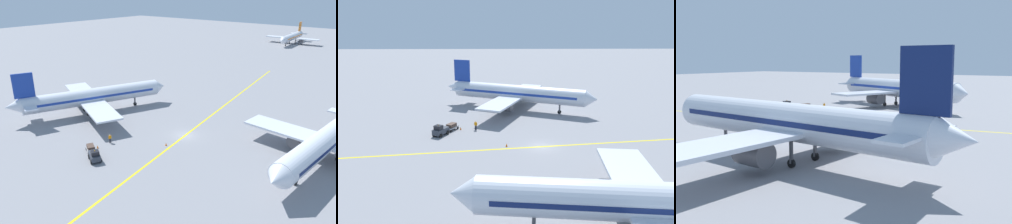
{
  "view_description": "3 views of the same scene",
  "coord_description": "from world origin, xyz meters",
  "views": [
    {
      "loc": [
        32.89,
        -46.06,
        26.38
      ],
      "look_at": [
        -3.15,
        -1.33,
        4.41
      ],
      "focal_mm": 35.0,
      "sensor_mm": 36.0,
      "label": 1
    },
    {
      "loc": [
        48.42,
        -6.69,
        18.99
      ],
      "look_at": [
        -5.01,
        -5.62,
        4.37
      ],
      "focal_mm": 35.0,
      "sensor_mm": 36.0,
      "label": 2
    },
    {
      "loc": [
        51.73,
        29.3,
        9.58
      ],
      "look_at": [
        4.67,
        1.19,
        2.28
      ],
      "focal_mm": 42.0,
      "sensor_mm": 36.0,
      "label": 3
    }
  ],
  "objects": [
    {
      "name": "airplane_distant_taxiing",
      "position": [
        -22.34,
        120.43,
        3.34
      ],
      "size": [
        25.41,
        31.97,
        9.54
      ],
      "color": "silver",
      "rests_on": "ground"
    },
    {
      "name": "ground_crew_worker",
      "position": [
        -8.7,
        -11.1,
        0.91
      ],
      "size": [
        0.34,
        0.54,
        1.68
      ],
      "color": "#23232D",
      "rests_on": "ground"
    },
    {
      "name": "airplane_adjacent_stand",
      "position": [
        23.1,
        6.4,
        3.71
      ],
      "size": [
        28.4,
        35.54,
        10.6
      ],
      "color": "silver",
      "rests_on": "ground"
    },
    {
      "name": "baggage_tug_dark",
      "position": [
        -5.74,
        -17.03,
        0.9
      ],
      "size": [
        3.35,
        2.78,
        2.11
      ],
      "color": "#333842",
      "rests_on": "ground"
    },
    {
      "name": "traffic_cone_near_nose",
      "position": [
        -0.14,
        -5.63,
        0.28
      ],
      "size": [
        0.32,
        0.32,
        0.55
      ],
      "primitive_type": "cone",
      "color": "orange",
      "rests_on": "ground"
    },
    {
      "name": "apron_yellow_centreline",
      "position": [
        0.0,
        0.0,
        0.0
      ],
      "size": [
        16.41,
        118.98,
        0.01
      ],
      "primitive_type": "cube",
      "rotation": [
        0.0,
        0.0,
        0.13
      ],
      "color": "yellow",
      "rests_on": "ground"
    },
    {
      "name": "traffic_cone_mid_apron",
      "position": [
        -8.85,
        -13.88,
        0.28
      ],
      "size": [
        0.32,
        0.32,
        0.55
      ],
      "primitive_type": "cone",
      "color": "orange",
      "rests_on": "ground"
    },
    {
      "name": "airplane_at_gate",
      "position": [
        -23.28,
        -3.04,
        3.71
      ],
      "size": [
        27.78,
        33.81,
        10.6
      ],
      "color": "silver",
      "rests_on": "ground"
    },
    {
      "name": "baggage_cart_trailing",
      "position": [
        -8.66,
        -15.5,
        0.76
      ],
      "size": [
        2.95,
        2.45,
        1.24
      ],
      "color": "gray",
      "rests_on": "ground"
    },
    {
      "name": "ground_plane",
      "position": [
        0.0,
        0.0,
        0.0
      ],
      "size": [
        400.0,
        400.0,
        0.0
      ],
      "primitive_type": "plane",
      "color": "gray"
    }
  ]
}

